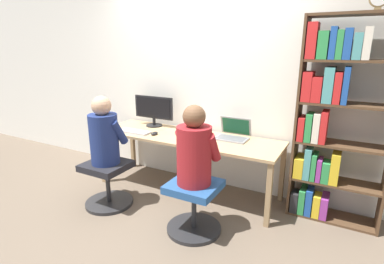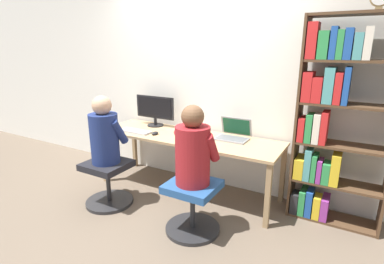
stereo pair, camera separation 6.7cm
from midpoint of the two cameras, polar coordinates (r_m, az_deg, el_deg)
ground_plane at (r=3.53m, az=-3.20°, el=-13.15°), size 14.00×14.00×0.00m
wall_back at (r=3.75m, az=2.71°, el=9.61°), size 10.00×0.05×2.60m
desk at (r=3.53m, az=-0.40°, el=-1.68°), size 2.22×0.68×0.70m
desktop_monitor at (r=3.95m, az=-6.59°, el=4.14°), size 0.58×0.21×0.39m
laptop at (r=3.42m, az=8.38°, el=-0.52°), size 0.36×0.29×0.23m
keyboard at (r=3.73m, az=-10.24°, el=0.17°), size 0.41×0.15×0.03m
computer_mouse_by_keyboard at (r=3.58m, az=-6.53°, el=-0.23°), size 0.06×0.11×0.04m
office_chair_left at (r=3.49m, az=-15.16°, el=-8.94°), size 0.53×0.53×0.50m
office_chair_right at (r=2.91m, az=0.80°, el=-13.64°), size 0.53×0.53×0.50m
person_at_monitor at (r=3.31m, az=-15.77°, el=-0.30°), size 0.37×0.34×0.73m
person_at_laptop at (r=2.69m, az=0.90°, el=-3.48°), size 0.39×0.35×0.74m
bookshelf at (r=3.14m, az=25.51°, el=1.63°), size 0.85×0.30×2.00m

